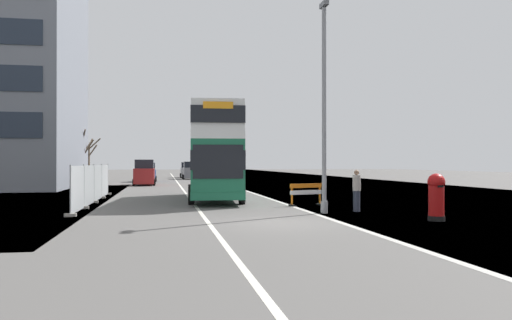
# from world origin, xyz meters

# --- Properties ---
(ground) EXTENTS (140.00, 280.00, 0.10)m
(ground) POSITION_xyz_m (0.55, 0.16, -0.05)
(ground) COLOR #565451
(double_decker_bus) EXTENTS (3.34, 11.05, 5.03)m
(double_decker_bus) POSITION_xyz_m (-1.00, 11.51, 2.67)
(double_decker_bus) COLOR #196042
(double_decker_bus) RESTS_ON ground
(lamppost_foreground) EXTENTS (0.29, 0.70, 8.67)m
(lamppost_foreground) POSITION_xyz_m (2.62, 2.96, 4.10)
(lamppost_foreground) COLOR gray
(lamppost_foreground) RESTS_ON ground
(red_pillar_postbox) EXTENTS (0.61, 0.61, 1.69)m
(red_pillar_postbox) POSITION_xyz_m (5.70, -0.39, 0.93)
(red_pillar_postbox) COLOR black
(red_pillar_postbox) RESTS_ON ground
(roadworks_barrier) EXTENTS (1.76, 0.88, 1.06)m
(roadworks_barrier) POSITION_xyz_m (2.91, 6.68, 0.66)
(roadworks_barrier) COLOR orange
(roadworks_barrier) RESTS_ON ground
(construction_site_fence) EXTENTS (0.44, 13.80, 1.99)m
(construction_site_fence) POSITION_xyz_m (-7.37, 10.23, 0.95)
(construction_site_fence) COLOR #A8AAAD
(construction_site_fence) RESTS_ON ground
(car_oncoming_near) EXTENTS (1.98, 4.52, 2.35)m
(car_oncoming_near) POSITION_xyz_m (-5.53, 30.99, 1.09)
(car_oncoming_near) COLOR maroon
(car_oncoming_near) RESTS_ON ground
(car_receding_mid) EXTENTS (1.98, 4.46, 2.07)m
(car_receding_mid) POSITION_xyz_m (-5.52, 39.75, 0.97)
(car_receding_mid) COLOR navy
(car_receding_mid) RESTS_ON ground
(car_receding_far) EXTENTS (2.01, 4.23, 2.20)m
(car_receding_far) POSITION_xyz_m (-0.40, 47.93, 1.03)
(car_receding_far) COLOR slate
(car_receding_far) RESTS_ON ground
(car_far_side) EXTENTS (1.94, 3.88, 2.13)m
(car_far_side) POSITION_xyz_m (-0.54, 54.11, 0.99)
(car_far_side) COLOR gray
(car_far_side) RESTS_ON ground
(bare_tree_far_verge_near) EXTENTS (2.76, 3.74, 4.83)m
(bare_tree_far_verge_near) POSITION_xyz_m (-11.98, 41.68, 2.31)
(bare_tree_far_verge_near) COLOR #4C3D2D
(bare_tree_far_verge_near) RESTS_ON ground
(bare_tree_far_verge_mid) EXTENTS (2.32, 3.36, 5.20)m
(bare_tree_far_verge_mid) POSITION_xyz_m (-11.61, 34.22, 2.56)
(bare_tree_far_verge_mid) COLOR #4C3D2D
(bare_tree_far_verge_mid) RESTS_ON ground
(pedestrian_at_kerb) EXTENTS (0.34, 0.34, 1.77)m
(pedestrian_at_kerb) POSITION_xyz_m (4.20, 3.41, 0.89)
(pedestrian_at_kerb) COLOR #2D3342
(pedestrian_at_kerb) RESTS_ON ground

